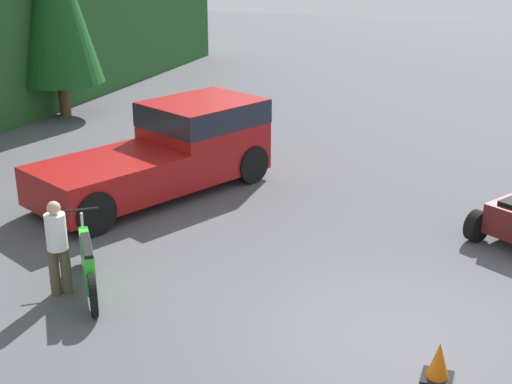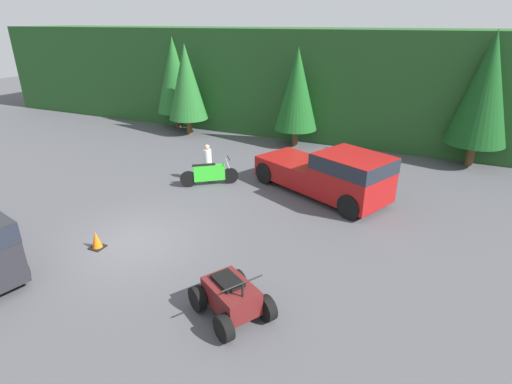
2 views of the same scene
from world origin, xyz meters
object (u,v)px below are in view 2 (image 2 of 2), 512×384
object	(u,v)px
dirt_bike	(209,174)
traffic_cone	(96,240)
pickup_truck_red	(333,173)
rider_person	(208,162)
quad_atv	(231,298)

from	to	relation	value
dirt_bike	traffic_cone	size ratio (longest dim) A/B	3.62
pickup_truck_red	traffic_cone	distance (m)	8.68
rider_person	pickup_truck_red	bearing A→B (deg)	-32.15
dirt_bike	rider_person	world-z (taller)	rider_person
pickup_truck_red	rider_person	size ratio (longest dim) A/B	3.60
quad_atv	rider_person	xyz separation A→B (m)	(-4.90, 7.06, 0.42)
dirt_bike	traffic_cone	distance (m)	5.82
pickup_truck_red	traffic_cone	xyz separation A→B (m)	(-5.47, -6.69, -0.77)
rider_person	traffic_cone	xyz separation A→B (m)	(-0.22, -6.15, -0.64)
dirt_bike	quad_atv	xyz separation A→B (m)	(4.63, -6.70, -0.01)
rider_person	traffic_cone	distance (m)	6.19
quad_atv	traffic_cone	bearing A→B (deg)	-159.76
quad_atv	pickup_truck_red	bearing A→B (deg)	117.68
dirt_bike	rider_person	distance (m)	0.61
pickup_truck_red	dirt_bike	xyz separation A→B (m)	(-4.97, -0.90, -0.54)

